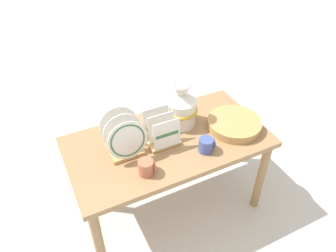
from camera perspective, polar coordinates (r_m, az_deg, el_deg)
name	(u,v)px	position (r m, az deg, el deg)	size (l,w,h in m)	color
ground_plane	(168,204)	(2.45, 0.00, -13.49)	(14.00, 14.00, 0.00)	beige
display_table	(168,150)	(2.05, 0.00, -4.21)	(1.22, 0.65, 0.63)	#9E754C
ceramic_vase	(181,107)	(2.04, 2.25, 3.33)	(0.21, 0.21, 0.30)	white
dish_rack_round_plates	(124,140)	(1.86, -7.60, -2.35)	(0.23, 0.19, 0.25)	tan
dish_rack_square_plates	(161,134)	(1.95, -1.15, -1.41)	(0.19, 0.18, 0.19)	tan
wicker_charger_stack	(234,124)	(2.11, 11.47, 0.37)	(0.34, 0.34, 0.05)	tan
mug_cobalt_glaze	(207,145)	(1.91, 6.73, -3.28)	(0.09, 0.08, 0.09)	#42569E
mug_terracotta_glaze	(147,167)	(1.77, -3.75, -7.15)	(0.09, 0.08, 0.09)	#B76647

